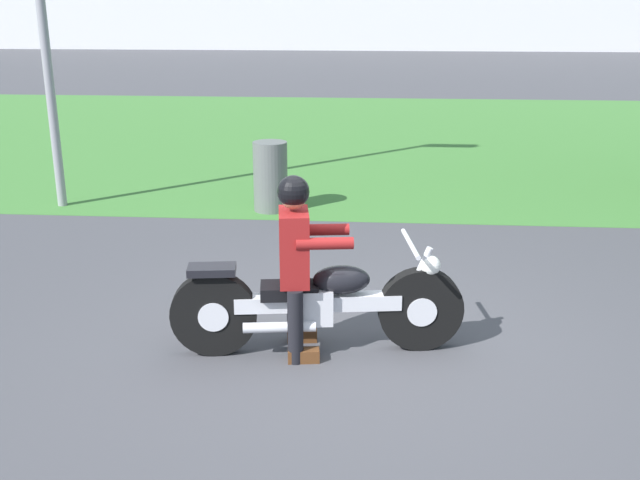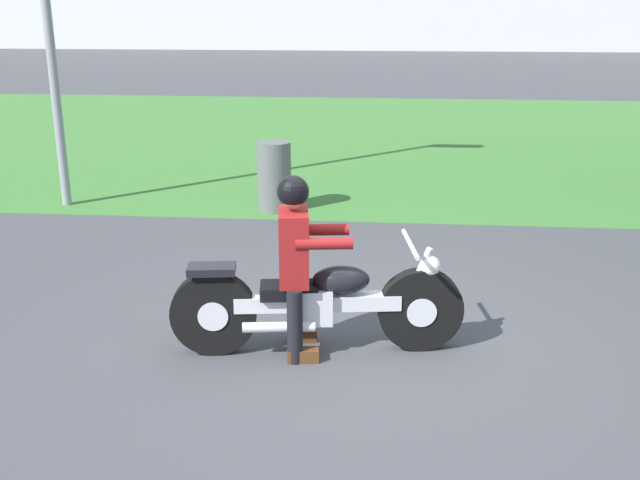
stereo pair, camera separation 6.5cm
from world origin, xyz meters
The scene contains 5 objects.
ground centered at (0.00, 0.00, 0.00)m, with size 120.00×120.00×0.00m, color #424247.
grass_verge centered at (0.00, 9.59, 0.00)m, with size 60.00×12.00×0.01m, color #3D7533.
motorcycle_lead centered at (-0.25, 0.02, 0.40)m, with size 2.26×0.68×0.89m.
rider_lead centered at (-0.42, 0.00, 0.83)m, with size 0.59×0.51×1.41m.
trash_can centered at (-1.20, 4.04, 0.45)m, with size 0.44×0.44×0.90m, color #595E5B.
Camera 1 is at (0.18, -5.28, 2.64)m, focal length 41.97 mm.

